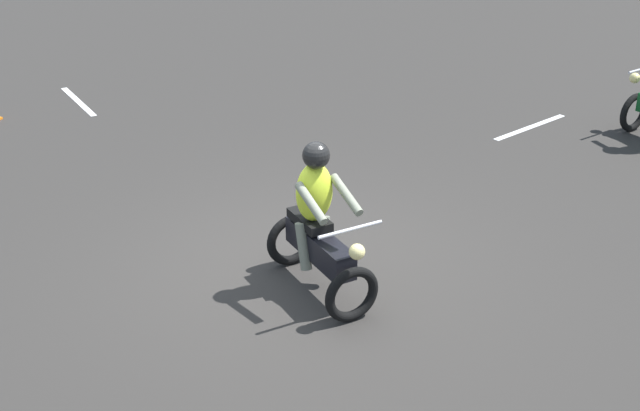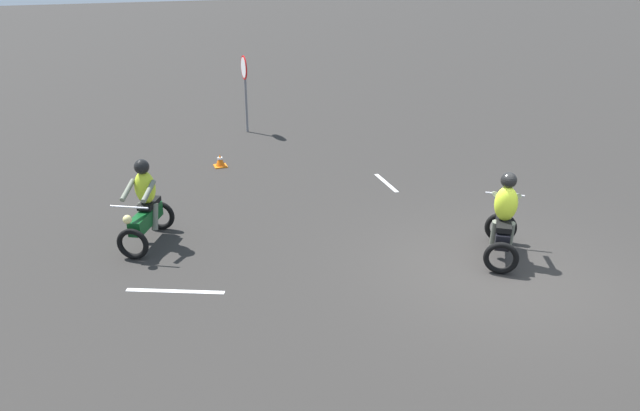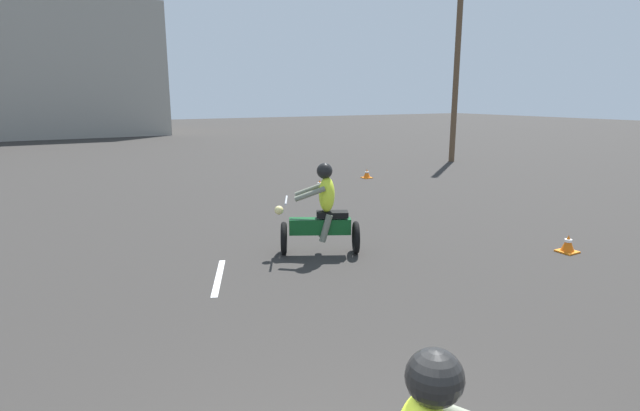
{
  "view_description": "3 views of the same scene",
  "coord_description": "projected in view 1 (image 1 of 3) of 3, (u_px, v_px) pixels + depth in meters",
  "views": [
    {
      "loc": [
        4.09,
        -7.56,
        4.94
      ],
      "look_at": [
        0.42,
        -0.37,
        1.0
      ],
      "focal_mm": 50.0,
      "sensor_mm": 36.0,
      "label": 1
    },
    {
      "loc": [
        -8.07,
        6.09,
        5.26
      ],
      "look_at": [
        1.77,
        2.64,
        0.9
      ],
      "focal_mm": 35.0,
      "sensor_mm": 36.0,
      "label": 2
    },
    {
      "loc": [
        -1.15,
        -1.88,
        2.81
      ],
      "look_at": [
        3.12,
        5.64,
        0.9
      ],
      "focal_mm": 28.0,
      "sensor_mm": 36.0,
      "label": 3
    }
  ],
  "objects": [
    {
      "name": "lane_stripe_nw",
      "position": [
        78.0,
        101.0,
        14.81
      ],
      "size": [
        1.44,
        0.94,
        0.01
      ],
      "primitive_type": "cube",
      "rotation": [
        0.0,
        0.0,
        4.16
      ],
      "color": "silver",
      "rests_on": "ground"
    },
    {
      "name": "lane_stripe_ne",
      "position": [
        530.0,
        127.0,
        13.74
      ],
      "size": [
        0.73,
        1.55,
        0.01
      ],
      "primitive_type": "cube",
      "rotation": [
        0.0,
        0.0,
        2.74
      ],
      "color": "silver",
      "rests_on": "ground"
    },
    {
      "name": "ground_plane",
      "position": [
        301.0,
        266.0,
        9.89
      ],
      "size": [
        120.0,
        120.0,
        0.0
      ],
      "primitive_type": "plane",
      "color": "#2D2B28"
    },
    {
      "name": "motorcycle_rider_foreground",
      "position": [
        318.0,
        228.0,
        9.13
      ],
      "size": [
        1.5,
        1.28,
        1.66
      ],
      "rotation": [
        0.0,
        0.0,
        4.12
      ],
      "color": "black",
      "rests_on": "ground"
    }
  ]
}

